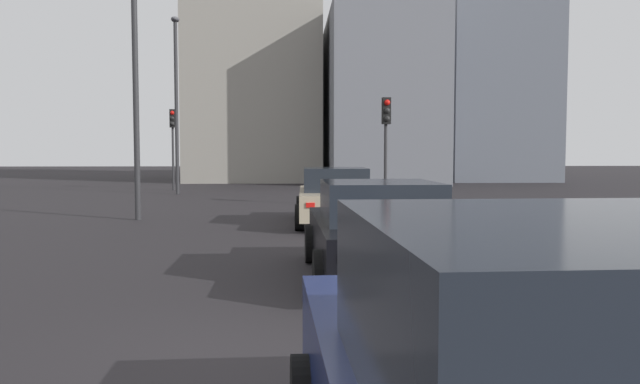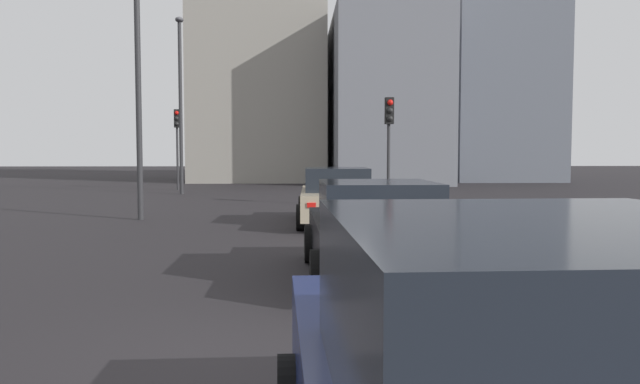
{
  "view_description": "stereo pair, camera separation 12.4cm",
  "coord_description": "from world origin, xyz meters",
  "px_view_note": "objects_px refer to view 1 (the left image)",
  "views": [
    {
      "loc": [
        -5.41,
        -0.39,
        1.88
      ],
      "look_at": [
        6.2,
        -0.93,
        1.13
      ],
      "focal_mm": 34.43,
      "sensor_mm": 36.0,
      "label": 1
    },
    {
      "loc": [
        -5.42,
        -0.51,
        1.88
      ],
      "look_at": [
        6.2,
        -0.93,
        1.13
      ],
      "focal_mm": 34.43,
      "sensor_mm": 36.0,
      "label": 2
    }
  ],
  "objects_px": {
    "traffic_light_near_left": "(386,128)",
    "street_lamp_far": "(135,49)",
    "traffic_light_near_right": "(173,132)",
    "street_lamp_kerbside": "(176,91)",
    "car_beige_left_lead": "(335,197)",
    "car_black_left_second": "(378,231)"
  },
  "relations": [
    {
      "from": "traffic_light_near_left",
      "to": "street_lamp_far",
      "type": "xyz_separation_m",
      "value": [
        -3.55,
        7.51,
        2.02
      ]
    },
    {
      "from": "traffic_light_near_right",
      "to": "street_lamp_kerbside",
      "type": "xyz_separation_m",
      "value": [
        -3.02,
        -0.76,
        1.72
      ]
    },
    {
      "from": "car_beige_left_lead",
      "to": "street_lamp_kerbside",
      "type": "xyz_separation_m",
      "value": [
        11.87,
        6.28,
        3.89
      ]
    },
    {
      "from": "car_black_left_second",
      "to": "street_lamp_kerbside",
      "type": "distance_m",
      "value": 20.31
    },
    {
      "from": "car_black_left_second",
      "to": "street_lamp_kerbside",
      "type": "xyz_separation_m",
      "value": [
        18.86,
        6.43,
        3.91
      ]
    },
    {
      "from": "traffic_light_near_left",
      "to": "traffic_light_near_right",
      "type": "relative_size",
      "value": 0.93
    },
    {
      "from": "car_beige_left_lead",
      "to": "traffic_light_near_right",
      "type": "xyz_separation_m",
      "value": [
        14.89,
        7.04,
        2.18
      ]
    },
    {
      "from": "car_black_left_second",
      "to": "traffic_light_near_left",
      "type": "height_order",
      "value": "traffic_light_near_left"
    },
    {
      "from": "car_beige_left_lead",
      "to": "street_lamp_kerbside",
      "type": "height_order",
      "value": "street_lamp_kerbside"
    },
    {
      "from": "street_lamp_kerbside",
      "to": "car_black_left_second",
      "type": "bearing_deg",
      "value": -161.18
    },
    {
      "from": "street_lamp_kerbside",
      "to": "street_lamp_far",
      "type": "xyz_separation_m",
      "value": [
        -10.66,
        -0.86,
        0.1
      ]
    },
    {
      "from": "street_lamp_kerbside",
      "to": "traffic_light_near_left",
      "type": "bearing_deg",
      "value": -130.35
    },
    {
      "from": "car_beige_left_lead",
      "to": "traffic_light_near_left",
      "type": "distance_m",
      "value": 5.56
    },
    {
      "from": "traffic_light_near_right",
      "to": "street_lamp_kerbside",
      "type": "distance_m",
      "value": 3.55
    },
    {
      "from": "car_beige_left_lead",
      "to": "traffic_light_near_left",
      "type": "height_order",
      "value": "traffic_light_near_left"
    },
    {
      "from": "car_black_left_second",
      "to": "car_beige_left_lead",
      "type": "bearing_deg",
      "value": 0.3
    },
    {
      "from": "car_black_left_second",
      "to": "traffic_light_near_left",
      "type": "relative_size",
      "value": 1.14
    },
    {
      "from": "traffic_light_near_left",
      "to": "traffic_light_near_right",
      "type": "xyz_separation_m",
      "value": [
        10.13,
        9.13,
        0.2
      ]
    },
    {
      "from": "street_lamp_far",
      "to": "traffic_light_near_right",
      "type": "bearing_deg",
      "value": 6.76
    },
    {
      "from": "car_black_left_second",
      "to": "street_lamp_far",
      "type": "relative_size",
      "value": 0.53
    },
    {
      "from": "traffic_light_near_right",
      "to": "street_lamp_far",
      "type": "xyz_separation_m",
      "value": [
        -13.67,
        -1.62,
        1.82
      ]
    },
    {
      "from": "traffic_light_near_left",
      "to": "street_lamp_far",
      "type": "relative_size",
      "value": 0.46
    }
  ]
}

